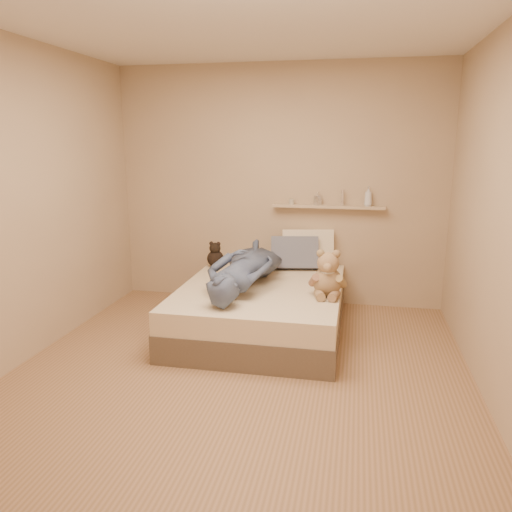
% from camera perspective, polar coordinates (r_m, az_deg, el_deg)
% --- Properties ---
extents(room, '(3.80, 3.80, 3.80)m').
position_cam_1_polar(room, '(3.68, -2.03, 5.34)').
color(room, '#99704F').
rests_on(room, ground).
extents(bed, '(1.50, 1.90, 0.45)m').
position_cam_1_polar(bed, '(4.82, 0.67, -5.94)').
color(bed, brown).
rests_on(bed, floor).
extents(game_console, '(0.17, 0.11, 0.06)m').
position_cam_1_polar(game_console, '(4.23, -3.64, -3.44)').
color(game_console, silver).
rests_on(game_console, bed).
extents(teddy_bear, '(0.35, 0.34, 0.43)m').
position_cam_1_polar(teddy_bear, '(4.42, 8.19, -2.40)').
color(teddy_bear, '#946E51').
rests_on(teddy_bear, bed).
extents(dark_plush, '(0.18, 0.18, 0.28)m').
position_cam_1_polar(dark_plush, '(5.43, -4.67, 0.02)').
color(dark_plush, black).
rests_on(dark_plush, bed).
extents(pillow_cream, '(0.59, 0.34, 0.42)m').
position_cam_1_polar(pillow_cream, '(5.45, 5.90, 0.90)').
color(pillow_cream, beige).
rests_on(pillow_cream, bed).
extents(pillow_grey, '(0.54, 0.35, 0.37)m').
position_cam_1_polar(pillow_grey, '(5.33, 4.43, 0.33)').
color(pillow_grey, slate).
rests_on(pillow_grey, bed).
extents(person, '(0.71, 1.60, 0.37)m').
position_cam_1_polar(person, '(4.68, -1.19, -1.26)').
color(person, '#475570').
rests_on(person, bed).
extents(wall_shelf, '(1.20, 0.12, 0.03)m').
position_cam_1_polar(wall_shelf, '(5.44, 8.25, 5.62)').
color(wall_shelf, tan).
rests_on(wall_shelf, wall_back).
extents(shelf_bottles, '(0.90, 0.11, 0.21)m').
position_cam_1_polar(shelf_bottles, '(5.42, 10.24, 6.60)').
color(shelf_bottles, beige).
rests_on(shelf_bottles, wall_shelf).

